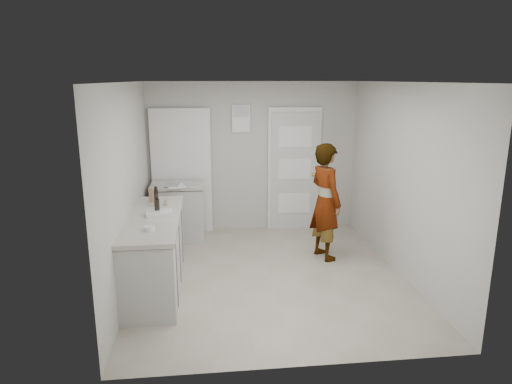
{
  "coord_description": "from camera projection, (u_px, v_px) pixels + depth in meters",
  "views": [
    {
      "loc": [
        -0.8,
        -5.56,
        2.54
      ],
      "look_at": [
        -0.13,
        0.4,
        1.05
      ],
      "focal_mm": 32.0,
      "sensor_mm": 36.0,
      "label": 1
    }
  ],
  "objects": [
    {
      "name": "ground",
      "position": [
        269.0,
        275.0,
        6.06
      ],
      "size": [
        4.0,
        4.0,
        0.0
      ],
      "primitive_type": "plane",
      "color": "#A49E8A",
      "rests_on": "ground"
    },
    {
      "name": "oil_cruet_a",
      "position": [
        157.0,
        205.0,
        5.55
      ],
      "size": [
        0.06,
        0.06,
        0.25
      ],
      "color": "black",
      "rests_on": "main_counter"
    },
    {
      "name": "egg_bowl",
      "position": [
        149.0,
        228.0,
        4.99
      ],
      "size": [
        0.12,
        0.12,
        0.05
      ],
      "color": "silver",
      "rests_on": "main_counter"
    },
    {
      "name": "main_counter",
      "position": [
        155.0,
        255.0,
        5.61
      ],
      "size": [
        0.64,
        1.96,
        0.93
      ],
      "color": "#B6B6B1",
      "rests_on": "ground"
    },
    {
      "name": "oil_cruet_b",
      "position": [
        156.0,
        196.0,
        5.94
      ],
      "size": [
        0.06,
        0.06,
        0.26
      ],
      "color": "black",
      "rests_on": "main_counter"
    },
    {
      "name": "baking_dish",
      "position": [
        160.0,
        213.0,
        5.54
      ],
      "size": [
        0.32,
        0.24,
        0.05
      ],
      "rotation": [
        0.0,
        0.0,
        0.07
      ],
      "color": "silver",
      "rests_on": "main_counter"
    },
    {
      "name": "side_counter",
      "position": [
        179.0,
        214.0,
        7.32
      ],
      "size": [
        0.84,
        0.61,
        0.93
      ],
      "color": "#B6B6B1",
      "rests_on": "ground"
    },
    {
      "name": "papers",
      "position": [
        176.0,
        186.0,
        7.03
      ],
      "size": [
        0.34,
        0.39,
        0.01
      ],
      "primitive_type": "cube",
      "rotation": [
        0.0,
        0.0,
        0.26
      ],
      "color": "white",
      "rests_on": "side_counter"
    },
    {
      "name": "person",
      "position": [
        326.0,
        202.0,
        6.49
      ],
      "size": [
        0.58,
        0.71,
        1.68
      ],
      "primitive_type": "imported",
      "rotation": [
        0.0,
        0.0,
        1.91
      ],
      "color": "silver",
      "rests_on": "ground"
    },
    {
      "name": "room_shell",
      "position": [
        243.0,
        171.0,
        7.68
      ],
      "size": [
        4.0,
        4.0,
        4.0
      ],
      "color": "#AEACA5",
      "rests_on": "ground"
    },
    {
      "name": "cake_mix_box",
      "position": [
        154.0,
        195.0,
        6.11
      ],
      "size": [
        0.13,
        0.06,
        0.2
      ],
      "primitive_type": "cube",
      "rotation": [
        0.0,
        0.0,
        0.07
      ],
      "color": "#936A49",
      "rests_on": "main_counter"
    },
    {
      "name": "spice_jar",
      "position": [
        167.0,
        202.0,
        5.97
      ],
      "size": [
        0.05,
        0.05,
        0.08
      ],
      "primitive_type": "cylinder",
      "color": "tan",
      "rests_on": "main_counter"
    }
  ]
}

